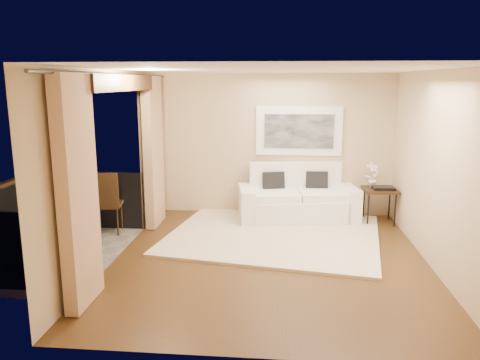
# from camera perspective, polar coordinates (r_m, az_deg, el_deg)

# --- Properties ---
(floor) EXTENTS (5.00, 5.00, 0.00)m
(floor) POSITION_cam_1_polar(r_m,az_deg,el_deg) (6.92, 3.64, -9.64)
(floor) COLOR #4C3216
(floor) RESTS_ON ground
(room_shell) EXTENTS (5.00, 6.40, 5.00)m
(room_shell) POSITION_cam_1_polar(r_m,az_deg,el_deg) (6.83, -14.61, 11.38)
(room_shell) COLOR white
(room_shell) RESTS_ON ground
(balcony) EXTENTS (1.81, 2.60, 1.17)m
(balcony) POSITION_cam_1_polar(r_m,az_deg,el_deg) (7.68, -22.03, -6.91)
(balcony) COLOR #605B56
(balcony) RESTS_ON ground
(curtains) EXTENTS (0.16, 4.80, 2.64)m
(curtains) POSITION_cam_1_polar(r_m,az_deg,el_deg) (6.93, -13.94, 1.56)
(curtains) COLOR tan
(curtains) RESTS_ON ground
(artwork) EXTENTS (1.62, 0.07, 0.92)m
(artwork) POSITION_cam_1_polar(r_m,az_deg,el_deg) (8.95, 7.19, 5.93)
(artwork) COLOR white
(artwork) RESTS_ON room_shell
(rug) EXTENTS (3.82, 3.47, 0.04)m
(rug) POSITION_cam_1_polar(r_m,az_deg,el_deg) (7.94, 4.18, -6.59)
(rug) COLOR beige
(rug) RESTS_ON floor
(sofa) EXTENTS (2.27, 1.24, 1.04)m
(sofa) POSITION_cam_1_polar(r_m,az_deg,el_deg) (8.81, 6.98, -2.46)
(sofa) COLOR white
(sofa) RESTS_ON floor
(side_table) EXTENTS (0.61, 0.61, 0.64)m
(side_table) POSITION_cam_1_polar(r_m,az_deg,el_deg) (8.84, 16.69, -1.39)
(side_table) COLOR black
(side_table) RESTS_ON floor
(tray) EXTENTS (0.39, 0.30, 0.05)m
(tray) POSITION_cam_1_polar(r_m,az_deg,el_deg) (8.79, 17.08, -0.93)
(tray) COLOR black
(tray) RESTS_ON side_table
(orchid) EXTENTS (0.30, 0.26, 0.47)m
(orchid) POSITION_cam_1_polar(r_m,az_deg,el_deg) (8.85, 15.86, 0.63)
(orchid) COLOR white
(orchid) RESTS_ON side_table
(bistro_table) EXTENTS (0.86, 0.86, 0.80)m
(bistro_table) POSITION_cam_1_polar(r_m,az_deg,el_deg) (7.02, -22.19, -4.05)
(bistro_table) COLOR black
(bistro_table) RESTS_ON balcony
(balcony_chair_far) EXTENTS (0.53, 0.54, 1.08)m
(balcony_chair_far) POSITION_cam_1_polar(r_m,az_deg,el_deg) (8.11, -16.05, -2.17)
(balcony_chair_far) COLOR black
(balcony_chair_far) RESTS_ON balcony
(balcony_chair_near) EXTENTS (0.41, 0.41, 0.92)m
(balcony_chair_near) POSITION_cam_1_polar(r_m,az_deg,el_deg) (7.40, -23.60, -4.89)
(balcony_chair_near) COLOR black
(balcony_chair_near) RESTS_ON balcony
(ice_bucket) EXTENTS (0.18, 0.18, 0.20)m
(ice_bucket) POSITION_cam_1_polar(r_m,az_deg,el_deg) (7.14, -23.38, -2.39)
(ice_bucket) COLOR silver
(ice_bucket) RESTS_ON bistro_table
(candle) EXTENTS (0.06, 0.06, 0.07)m
(candle) POSITION_cam_1_polar(r_m,az_deg,el_deg) (7.06, -21.17, -2.92)
(candle) COLOR #F71633
(candle) RESTS_ON bistro_table
(vase) EXTENTS (0.04, 0.04, 0.18)m
(vase) POSITION_cam_1_polar(r_m,az_deg,el_deg) (6.82, -22.76, -3.08)
(vase) COLOR silver
(vase) RESTS_ON bistro_table
(glass_a) EXTENTS (0.06, 0.06, 0.12)m
(glass_a) POSITION_cam_1_polar(r_m,az_deg,el_deg) (6.92, -21.82, -3.04)
(glass_a) COLOR white
(glass_a) RESTS_ON bistro_table
(glass_b) EXTENTS (0.06, 0.06, 0.12)m
(glass_b) POSITION_cam_1_polar(r_m,az_deg,el_deg) (6.94, -21.05, -2.94)
(glass_b) COLOR silver
(glass_b) RESTS_ON bistro_table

